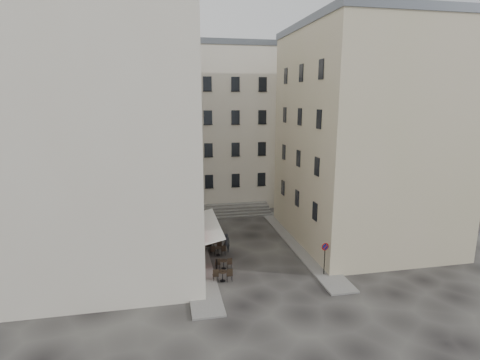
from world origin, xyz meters
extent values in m
plane|color=black|center=(0.00, 0.00, 0.00)|extent=(90.00, 90.00, 0.00)
cube|color=slate|center=(-4.50, 4.00, 0.06)|extent=(2.00, 22.00, 0.12)
cube|color=slate|center=(4.50, 3.00, 0.06)|extent=(2.00, 18.00, 0.12)
cube|color=beige|center=(-10.50, 3.00, 10.00)|extent=(12.00, 16.00, 20.00)
cube|color=#B9B08A|center=(10.50, 3.50, 9.00)|extent=(12.00, 14.00, 18.00)
cube|color=#555A61|center=(10.50, 3.50, 18.30)|extent=(12.20, 14.20, 0.60)
cube|color=beige|center=(-1.00, 19.00, 9.00)|extent=(18.00, 10.00, 18.00)
cube|color=#555A61|center=(-1.00, 19.00, 18.30)|extent=(18.20, 10.20, 0.60)
cube|color=#450910|center=(-4.42, 1.00, 1.75)|extent=(0.25, 7.00, 3.50)
cube|color=black|center=(-4.38, 1.00, 1.40)|extent=(0.06, 3.85, 2.00)
cube|color=white|center=(-3.60, 1.00, 2.95)|extent=(1.58, 7.30, 0.41)
cube|color=#5A5855|center=(0.00, 11.90, 0.10)|extent=(9.00, 1.80, 0.20)
cube|color=#5A5855|center=(0.00, 12.35, 0.30)|extent=(9.00, 1.80, 0.20)
cube|color=#5A5855|center=(0.00, 12.80, 0.50)|extent=(9.00, 1.80, 0.20)
cube|color=#5A5855|center=(0.00, 13.25, 0.70)|extent=(9.00, 1.80, 0.20)
cylinder|color=black|center=(-3.25, -1.00, 0.45)|extent=(0.10, 0.10, 0.90)
sphere|color=black|center=(-3.25, -1.00, 0.92)|extent=(0.12, 0.12, 0.12)
cylinder|color=black|center=(-3.25, 2.50, 0.45)|extent=(0.10, 0.10, 0.90)
sphere|color=black|center=(-3.25, 2.50, 0.92)|extent=(0.12, 0.12, 0.12)
cylinder|color=black|center=(-3.25, 6.00, 0.45)|extent=(0.10, 0.10, 0.90)
sphere|color=black|center=(-3.25, 6.00, 0.92)|extent=(0.12, 0.12, 0.12)
cylinder|color=black|center=(4.20, -3.19, 1.23)|extent=(0.06, 0.06, 2.46)
cylinder|color=red|center=(4.20, -3.19, 2.22)|extent=(0.57, 0.11, 0.57)
cylinder|color=navy|center=(4.20, -3.22, 2.22)|extent=(0.41, 0.09, 0.41)
cube|color=red|center=(4.20, -3.24, 2.22)|extent=(0.33, 0.07, 0.33)
cylinder|color=black|center=(-3.08, -2.68, 0.07)|extent=(0.38, 0.38, 0.02)
cylinder|color=black|center=(-3.08, -2.68, 0.42)|extent=(0.05, 0.05, 0.74)
cylinder|color=black|center=(-3.08, -2.68, 0.76)|extent=(0.64, 0.64, 0.04)
cube|color=black|center=(-2.60, -2.68, 0.48)|extent=(0.40, 0.40, 0.96)
cube|color=black|center=(-3.55, -2.57, 0.48)|extent=(0.40, 0.40, 0.96)
cylinder|color=black|center=(-2.71, -0.77, 0.07)|extent=(0.35, 0.35, 0.02)
cylinder|color=black|center=(-2.71, -0.77, 0.39)|extent=(0.05, 0.05, 0.68)
cylinder|color=black|center=(-2.71, -0.77, 0.70)|extent=(0.59, 0.59, 0.04)
cube|color=black|center=(-2.27, -0.77, 0.44)|extent=(0.37, 0.37, 0.88)
cube|color=black|center=(-3.15, -0.68, 0.44)|extent=(0.37, 0.37, 0.88)
cylinder|color=black|center=(-2.76, 1.77, 0.07)|extent=(0.34, 0.34, 0.02)
cylinder|color=black|center=(-2.76, 1.77, 0.38)|extent=(0.05, 0.05, 0.67)
cylinder|color=black|center=(-2.76, 1.77, 0.69)|extent=(0.57, 0.57, 0.04)
cube|color=black|center=(-2.33, 1.77, 0.43)|extent=(0.36, 0.36, 0.86)
cube|color=black|center=(-3.19, 1.87, 0.43)|extent=(0.36, 0.36, 0.86)
cylinder|color=black|center=(-2.99, 2.80, 0.07)|extent=(0.37, 0.37, 0.02)
cylinder|color=black|center=(-2.99, 2.80, 0.41)|extent=(0.05, 0.05, 0.72)
cylinder|color=black|center=(-2.99, 2.80, 0.74)|extent=(0.62, 0.62, 0.04)
cube|color=black|center=(-2.52, 2.80, 0.47)|extent=(0.39, 0.39, 0.93)
cube|color=black|center=(-3.46, 2.91, 0.47)|extent=(0.39, 0.39, 0.93)
cylinder|color=black|center=(-2.89, 5.24, 0.08)|extent=(0.39, 0.39, 0.02)
cylinder|color=black|center=(-2.89, 5.24, 0.44)|extent=(0.05, 0.05, 0.77)
cylinder|color=black|center=(-2.89, 5.24, 0.79)|extent=(0.66, 0.66, 0.04)
cube|color=black|center=(-2.40, 5.24, 0.49)|extent=(0.42, 0.42, 0.99)
cube|color=black|center=(-3.39, 5.35, 0.49)|extent=(0.42, 0.42, 0.99)
imported|color=#222428|center=(-1.99, 2.40, 0.82)|extent=(0.61, 0.42, 1.63)
camera|label=1|loc=(-6.61, -26.36, 12.43)|focal=28.00mm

